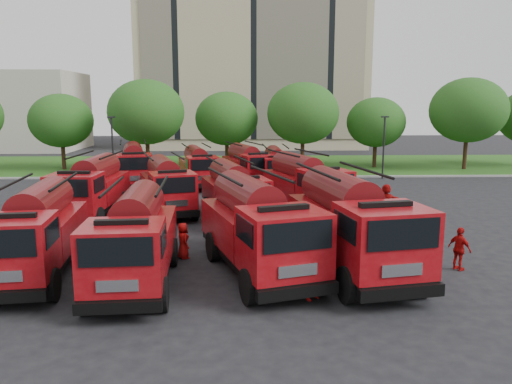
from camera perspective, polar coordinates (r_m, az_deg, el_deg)
ground at (r=24.05m, az=-2.37°, el=-4.84°), size 140.00×140.00×0.00m
lawn at (r=49.61m, az=-2.11°, el=3.11°), size 70.00×16.00×0.12m
curb at (r=41.58m, az=-2.16°, el=1.72°), size 70.00×0.30×0.14m
apartment_building at (r=71.44m, az=-0.43°, el=15.32°), size 30.00×14.18×25.00m
side_building at (r=73.72m, az=-26.35°, el=8.27°), size 18.00×12.00×10.00m
tree_1 at (r=49.02m, az=-21.39°, el=7.59°), size 5.71×5.71×6.98m
tree_2 at (r=45.48m, az=-12.43°, el=8.91°), size 6.72×6.72×8.22m
tree_3 at (r=47.26m, az=-3.38°, el=8.36°), size 5.88×5.88×7.19m
tree_4 at (r=46.08m, az=5.40°, el=8.95°), size 6.55×6.55×8.01m
tree_5 at (r=48.46m, az=13.55°, el=7.75°), size 5.46×5.46×6.68m
tree_6 at (r=49.75m, az=23.09°, el=8.59°), size 6.89×6.89×8.42m
lamp_post_0 at (r=41.83m, az=-16.08°, el=5.27°), size 0.60×0.25×5.11m
lamp_post_1 at (r=42.22m, az=14.40°, el=5.40°), size 0.60×0.25×5.11m
fire_truck_0 at (r=19.70m, az=-23.97°, el=-4.27°), size 3.24×7.34×3.24m
fire_truck_1 at (r=17.83m, az=-13.67°, el=-5.19°), size 2.92×7.17×3.20m
fire_truck_2 at (r=18.36m, az=0.17°, el=-4.06°), size 4.69×7.97×3.44m
fire_truck_3 at (r=18.82m, az=10.82°, el=-3.66°), size 4.09×8.22×3.58m
fire_truck_4 at (r=28.73m, az=-18.31°, el=0.48°), size 2.86×7.24×3.25m
fire_truck_5 at (r=28.94m, az=-10.19°, el=0.73°), size 4.16×7.11×3.07m
fire_truck_6 at (r=26.57m, az=-2.58°, el=0.00°), size 3.92×7.05×3.05m
fire_truck_7 at (r=28.69m, az=5.61°, el=0.94°), size 4.62×7.53×3.25m
fire_truck_8 at (r=37.81m, az=-13.77°, el=2.93°), size 3.89×7.40×3.21m
fire_truck_9 at (r=37.62m, az=-6.65°, el=2.89°), size 3.61×6.71×2.91m
fire_truck_10 at (r=37.93m, az=-0.91°, el=3.09°), size 4.23×6.98×3.01m
fire_truck_11 at (r=37.14m, az=2.33°, el=2.83°), size 2.48×6.38×2.87m
firefighter_0 at (r=16.58m, az=6.47°, el=-12.04°), size 0.86×0.85×1.91m
firefighter_1 at (r=16.30m, az=-11.77°, el=-12.60°), size 0.90×0.79×1.62m
firefighter_2 at (r=20.57m, az=22.08°, el=-8.26°), size 0.96×1.12×1.66m
firefighter_3 at (r=20.27m, az=16.41°, el=-8.19°), size 1.17×0.91×1.61m
firefighter_4 at (r=20.69m, az=-8.29°, el=-7.48°), size 0.75×0.86×1.47m
firefighter_5 at (r=28.65m, az=14.55°, el=-2.69°), size 1.84×1.38×1.82m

